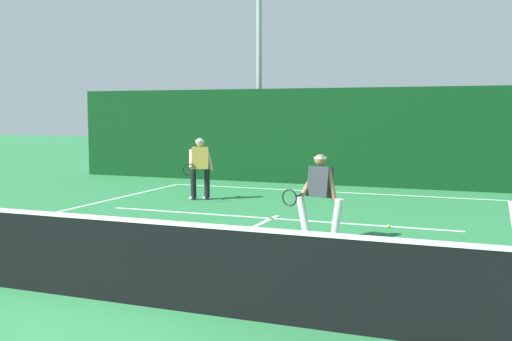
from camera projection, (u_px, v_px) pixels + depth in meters
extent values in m
plane|color=#297640|center=(101.00, 300.00, 7.29)|extent=(80.00, 80.00, 0.00)
cube|color=white|center=(327.00, 192.00, 17.13)|extent=(9.56, 0.10, 0.01)
cube|color=white|center=(271.00, 218.00, 12.86)|extent=(7.79, 0.10, 0.01)
cube|color=white|center=(215.00, 246.00, 10.26)|extent=(0.10, 6.40, 0.01)
cube|color=black|center=(100.00, 260.00, 7.24)|extent=(10.30, 0.02, 0.98)
cube|color=white|center=(99.00, 218.00, 7.19)|extent=(10.30, 0.03, 0.05)
cylinder|color=silver|center=(336.00, 221.00, 10.49)|extent=(0.27, 0.19, 0.78)
cylinder|color=silver|center=(303.00, 217.00, 10.85)|extent=(0.31, 0.20, 0.78)
ellipsoid|color=white|center=(336.00, 240.00, 10.52)|extent=(0.28, 0.16, 0.09)
ellipsoid|color=white|center=(303.00, 235.00, 10.88)|extent=(0.28, 0.16, 0.09)
cube|color=#2D3338|center=(320.00, 182.00, 10.61)|extent=(0.45, 0.38, 0.57)
cylinder|color=#9E704C|center=(331.00, 184.00, 10.49)|extent=(0.23, 0.14, 0.59)
cylinder|color=#9E704C|center=(309.00, 183.00, 10.73)|extent=(0.20, 0.51, 0.45)
sphere|color=#9E704C|center=(320.00, 160.00, 10.57)|extent=(0.20, 0.20, 0.20)
cylinder|color=white|center=(320.00, 158.00, 10.57)|extent=(0.26, 0.26, 0.04)
cylinder|color=black|center=(299.00, 195.00, 10.57)|extent=(0.09, 0.26, 0.03)
torus|color=black|center=(290.00, 198.00, 10.29)|extent=(0.29, 0.09, 0.29)
cylinder|color=black|center=(207.00, 184.00, 15.58)|extent=(0.20, 0.19, 0.80)
cylinder|color=black|center=(193.00, 184.00, 15.55)|extent=(0.20, 0.20, 0.80)
ellipsoid|color=white|center=(207.00, 198.00, 15.61)|extent=(0.28, 0.22, 0.09)
ellipsoid|color=white|center=(194.00, 198.00, 15.58)|extent=(0.28, 0.22, 0.09)
cube|color=#E5B24C|center=(200.00, 158.00, 15.50)|extent=(0.47, 0.39, 0.56)
cylinder|color=tan|center=(209.00, 159.00, 15.52)|extent=(0.25, 0.19, 0.62)
cylinder|color=tan|center=(191.00, 159.00, 15.48)|extent=(0.31, 0.50, 0.49)
sphere|color=tan|center=(200.00, 142.00, 15.46)|extent=(0.21, 0.21, 0.21)
cylinder|color=white|center=(200.00, 141.00, 15.45)|extent=(0.31, 0.31, 0.04)
cylinder|color=black|center=(189.00, 168.00, 15.25)|extent=(0.15, 0.25, 0.03)
torus|color=black|center=(189.00, 170.00, 14.91)|extent=(0.27, 0.15, 0.29)
sphere|color=#D1E033|center=(388.00, 226.00, 11.82)|extent=(0.07, 0.07, 0.07)
cube|color=#0B3715|center=(341.00, 137.00, 18.44)|extent=(18.39, 0.12, 2.97)
cylinder|color=#9EA39E|center=(259.00, 65.00, 20.57)|extent=(0.18, 0.18, 7.62)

